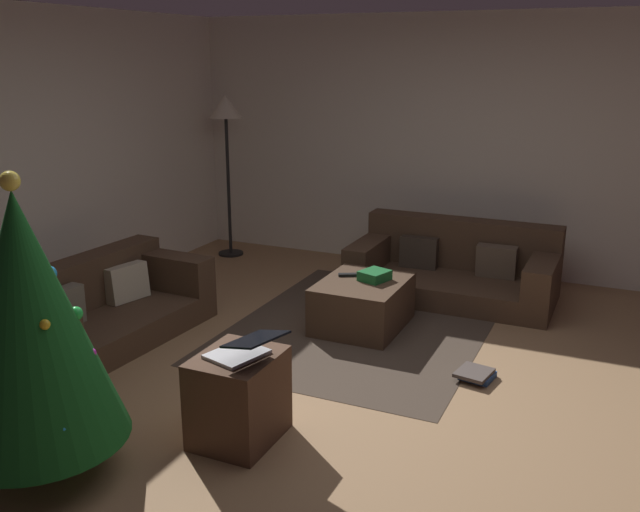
{
  "coord_description": "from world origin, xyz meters",
  "views": [
    {
      "loc": [
        -3.95,
        -1.5,
        2.19
      ],
      "look_at": [
        0.57,
        0.56,
        0.75
      ],
      "focal_mm": 39.07,
      "sensor_mm": 36.0,
      "label": 1
    }
  ],
  "objects_px": {
    "christmas_tree": "(27,320)",
    "couch_right": "(455,269)",
    "side_table": "(238,397)",
    "tv_remote": "(348,275)",
    "ottoman": "(362,304)",
    "book_stack": "(476,374)",
    "corner_lamp": "(226,119)",
    "laptop": "(244,349)",
    "couch_left": "(99,309)",
    "gift_box": "(375,275)"
  },
  "relations": [
    {
      "from": "tv_remote",
      "to": "corner_lamp",
      "type": "distance_m",
      "value": 2.64
    },
    {
      "from": "christmas_tree",
      "to": "couch_right",
      "type": "bearing_deg",
      "value": -19.09
    },
    {
      "from": "couch_left",
      "to": "gift_box",
      "type": "relative_size",
      "value": 7.88
    },
    {
      "from": "christmas_tree",
      "to": "corner_lamp",
      "type": "xyz_separation_m",
      "value": [
        4.11,
        1.34,
        0.63
      ]
    },
    {
      "from": "ottoman",
      "to": "laptop",
      "type": "height_order",
      "value": "laptop"
    },
    {
      "from": "ottoman",
      "to": "book_stack",
      "type": "distance_m",
      "value": 1.24
    },
    {
      "from": "side_table",
      "to": "ottoman",
      "type": "bearing_deg",
      "value": -0.76
    },
    {
      "from": "gift_box",
      "to": "couch_right",
      "type": "bearing_deg",
      "value": -21.89
    },
    {
      "from": "gift_box",
      "to": "side_table",
      "type": "bearing_deg",
      "value": 177.07
    },
    {
      "from": "christmas_tree",
      "to": "corner_lamp",
      "type": "height_order",
      "value": "corner_lamp"
    },
    {
      "from": "laptop",
      "to": "side_table",
      "type": "bearing_deg",
      "value": 74.31
    },
    {
      "from": "couch_right",
      "to": "side_table",
      "type": "bearing_deg",
      "value": 80.48
    },
    {
      "from": "book_stack",
      "to": "tv_remote",
      "type": "bearing_deg",
      "value": 61.97
    },
    {
      "from": "christmas_tree",
      "to": "corner_lamp",
      "type": "distance_m",
      "value": 4.37
    },
    {
      "from": "ottoman",
      "to": "book_stack",
      "type": "relative_size",
      "value": 2.78
    },
    {
      "from": "tv_remote",
      "to": "corner_lamp",
      "type": "height_order",
      "value": "corner_lamp"
    },
    {
      "from": "couch_right",
      "to": "side_table",
      "type": "xyz_separation_m",
      "value": [
        -3.07,
        0.53,
        0.01
      ]
    },
    {
      "from": "christmas_tree",
      "to": "laptop",
      "type": "xyz_separation_m",
      "value": [
        0.72,
        -0.85,
        -0.3
      ]
    },
    {
      "from": "couch_right",
      "to": "couch_left",
      "type": "bearing_deg",
      "value": 44.24
    },
    {
      "from": "corner_lamp",
      "to": "tv_remote",
      "type": "bearing_deg",
      "value": -124.19
    },
    {
      "from": "tv_remote",
      "to": "book_stack",
      "type": "relative_size",
      "value": 0.55
    },
    {
      "from": "tv_remote",
      "to": "christmas_tree",
      "type": "xyz_separation_m",
      "value": [
        -2.76,
        0.65,
        0.48
      ]
    },
    {
      "from": "christmas_tree",
      "to": "corner_lamp",
      "type": "relative_size",
      "value": 0.93
    },
    {
      "from": "ottoman",
      "to": "corner_lamp",
      "type": "relative_size",
      "value": 0.46
    },
    {
      "from": "gift_box",
      "to": "laptop",
      "type": "height_order",
      "value": "laptop"
    },
    {
      "from": "couch_left",
      "to": "side_table",
      "type": "relative_size",
      "value": 3.35
    },
    {
      "from": "ottoman",
      "to": "book_stack",
      "type": "bearing_deg",
      "value": -118.38
    },
    {
      "from": "tv_remote",
      "to": "christmas_tree",
      "type": "relative_size",
      "value": 0.1
    },
    {
      "from": "book_stack",
      "to": "side_table",
      "type": "bearing_deg",
      "value": 140.97
    },
    {
      "from": "side_table",
      "to": "book_stack",
      "type": "height_order",
      "value": "side_table"
    },
    {
      "from": "couch_left",
      "to": "couch_right",
      "type": "bearing_deg",
      "value": 137.29
    },
    {
      "from": "ottoman",
      "to": "laptop",
      "type": "xyz_separation_m",
      "value": [
        -1.96,
        -0.03,
        0.39
      ]
    },
    {
      "from": "ottoman",
      "to": "side_table",
      "type": "bearing_deg",
      "value": 179.24
    },
    {
      "from": "gift_box",
      "to": "corner_lamp",
      "type": "bearing_deg",
      "value": 58.58
    },
    {
      "from": "book_stack",
      "to": "couch_left",
      "type": "bearing_deg",
      "value": 100.33
    },
    {
      "from": "side_table",
      "to": "tv_remote",
      "type": "bearing_deg",
      "value": 3.95
    },
    {
      "from": "couch_left",
      "to": "side_table",
      "type": "distance_m",
      "value": 1.97
    },
    {
      "from": "ottoman",
      "to": "corner_lamp",
      "type": "height_order",
      "value": "corner_lamp"
    },
    {
      "from": "couch_left",
      "to": "corner_lamp",
      "type": "distance_m",
      "value": 2.86
    },
    {
      "from": "couch_left",
      "to": "side_table",
      "type": "xyz_separation_m",
      "value": [
        -0.84,
        -1.78,
        0.01
      ]
    },
    {
      "from": "laptop",
      "to": "corner_lamp",
      "type": "distance_m",
      "value": 4.14
    },
    {
      "from": "book_stack",
      "to": "corner_lamp",
      "type": "xyz_separation_m",
      "value": [
        2.01,
        3.23,
        1.48
      ]
    },
    {
      "from": "ottoman",
      "to": "couch_right",
      "type": "bearing_deg",
      "value": -24.07
    },
    {
      "from": "couch_left",
      "to": "laptop",
      "type": "bearing_deg",
      "value": 68.32
    },
    {
      "from": "book_stack",
      "to": "corner_lamp",
      "type": "distance_m",
      "value": 4.09
    },
    {
      "from": "couch_left",
      "to": "gift_box",
      "type": "height_order",
      "value": "couch_left"
    },
    {
      "from": "couch_left",
      "to": "ottoman",
      "type": "height_order",
      "value": "couch_left"
    },
    {
      "from": "couch_left",
      "to": "book_stack",
      "type": "height_order",
      "value": "couch_left"
    },
    {
      "from": "tv_remote",
      "to": "corner_lamp",
      "type": "xyz_separation_m",
      "value": [
        1.35,
        1.99,
        1.11
      ]
    },
    {
      "from": "couch_right",
      "to": "tv_remote",
      "type": "xyz_separation_m",
      "value": [
        -1.04,
        0.67,
        0.16
      ]
    }
  ]
}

